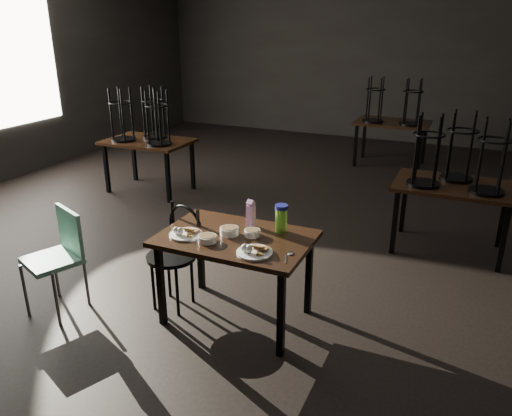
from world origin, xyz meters
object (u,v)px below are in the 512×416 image
at_px(bentwood_chair, 177,248).
at_px(main_table, 236,245).
at_px(water_bottle, 281,218).
at_px(school_chair, 59,251).
at_px(juice_carton, 251,214).

bearing_deg(bentwood_chair, main_table, 14.50).
relative_size(water_bottle, school_chair, 0.26).
distance_m(main_table, bentwood_chair, 0.58).
bearing_deg(water_bottle, main_table, -142.91).
height_order(juice_carton, water_bottle, juice_carton).
bearing_deg(water_bottle, juice_carton, 178.56).
bearing_deg(school_chair, water_bottle, 44.22).
height_order(main_table, school_chair, school_chair).
relative_size(main_table, juice_carton, 5.12).
xyz_separation_m(juice_carton, school_chair, (-1.46, -0.69, -0.32)).
height_order(water_bottle, bentwood_chair, water_bottle).
bearing_deg(school_chair, juice_carton, 47.99).
relative_size(main_table, bentwood_chair, 1.34).
xyz_separation_m(main_table, school_chair, (-1.43, -0.45, -0.14)).
bearing_deg(bentwood_chair, juice_carton, 36.15).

